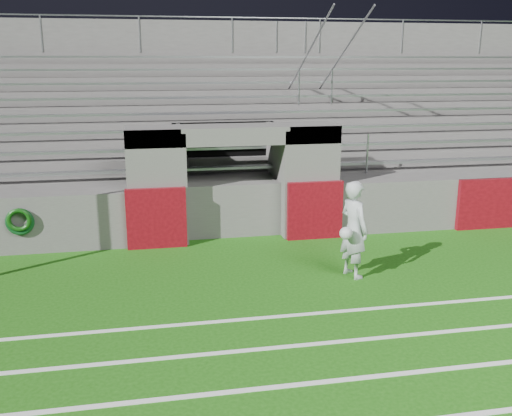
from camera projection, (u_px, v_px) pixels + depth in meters
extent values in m
plane|color=#1A540E|center=(264.00, 293.00, 10.16)|extent=(90.00, 90.00, 0.00)
cube|color=white|center=(311.00, 383.00, 7.31)|extent=(28.00, 0.09, 0.01)
cube|color=white|center=(292.00, 346.00, 8.26)|extent=(28.00, 0.09, 0.01)
cube|color=white|center=(276.00, 317.00, 9.21)|extent=(28.00, 0.09, 0.01)
cube|color=#565451|center=(155.00, 185.00, 12.83)|extent=(1.20, 1.00, 2.60)
cube|color=#565451|center=(309.00, 179.00, 13.49)|extent=(1.20, 1.00, 2.60)
cube|color=black|center=(224.00, 171.00, 14.79)|extent=(2.60, 0.20, 2.50)
cube|color=#565451|center=(182.00, 181.00, 13.54)|extent=(0.10, 2.20, 2.50)
cube|color=#565451|center=(276.00, 177.00, 13.95)|extent=(0.10, 2.20, 2.50)
cube|color=#565451|center=(233.00, 134.00, 12.89)|extent=(4.80, 1.00, 0.40)
cube|color=#565451|center=(214.00, 161.00, 16.86)|extent=(26.00, 8.00, 0.20)
cube|color=#565451|center=(215.00, 181.00, 17.02)|extent=(26.00, 8.00, 1.05)
cube|color=#5A0710|center=(157.00, 218.00, 12.46)|extent=(1.30, 0.15, 1.35)
cube|color=#5A0710|center=(315.00, 210.00, 13.12)|extent=(1.30, 0.15, 1.35)
cube|color=#5A0710|center=(499.00, 203.00, 13.99)|extent=(2.20, 0.15, 1.25)
cube|color=gray|center=(228.00, 168.00, 14.00)|extent=(23.00, 0.28, 0.06)
cube|color=#565451|center=(223.00, 163.00, 14.81)|extent=(24.00, 0.75, 0.38)
cube|color=gray|center=(224.00, 148.00, 14.62)|extent=(23.00, 0.28, 0.06)
cube|color=#565451|center=(220.00, 151.00, 15.48)|extent=(24.00, 0.75, 0.76)
cube|color=gray|center=(220.00, 130.00, 15.23)|extent=(23.00, 0.28, 0.06)
cube|color=#565451|center=(216.00, 141.00, 16.15)|extent=(24.00, 0.75, 1.14)
cube|color=gray|center=(216.00, 113.00, 15.85)|extent=(23.00, 0.28, 0.06)
cube|color=#565451|center=(213.00, 131.00, 16.81)|extent=(24.00, 0.75, 1.52)
cube|color=gray|center=(213.00, 97.00, 16.47)|extent=(23.00, 0.28, 0.06)
cube|color=#565451|center=(210.00, 122.00, 17.48)|extent=(24.00, 0.75, 1.90)
cube|color=gray|center=(210.00, 83.00, 17.09)|extent=(23.00, 0.28, 0.06)
cube|color=#565451|center=(207.00, 113.00, 18.14)|extent=(24.00, 0.75, 2.28)
cube|color=gray|center=(207.00, 69.00, 17.71)|extent=(23.00, 0.28, 0.06)
cube|color=#565451|center=(205.00, 106.00, 18.81)|extent=(24.00, 0.75, 2.66)
cube|color=gray|center=(204.00, 57.00, 18.32)|extent=(23.00, 0.28, 0.06)
cube|color=#565451|center=(203.00, 102.00, 19.43)|extent=(26.00, 0.60, 5.29)
cylinder|color=#A5A8AD|center=(329.00, 155.00, 14.12)|extent=(0.05, 0.05, 1.00)
cylinder|color=#A5A8AD|center=(299.00, 87.00, 16.59)|extent=(0.05, 0.05, 1.00)
cylinder|color=#A5A8AD|center=(277.00, 37.00, 19.06)|extent=(0.05, 0.05, 1.00)
cylinder|color=#A5A8AD|center=(299.00, 69.00, 16.47)|extent=(0.05, 6.02, 3.08)
cylinder|color=#A5A8AD|center=(367.00, 154.00, 14.30)|extent=(0.05, 0.05, 1.00)
cylinder|color=#A5A8AD|center=(332.00, 87.00, 16.78)|extent=(0.05, 0.05, 1.00)
cylinder|color=#A5A8AD|center=(305.00, 37.00, 19.25)|extent=(0.05, 0.05, 1.00)
cylinder|color=#A5A8AD|center=(332.00, 69.00, 16.65)|extent=(0.05, 6.02, 3.08)
cylinder|color=#A5A8AD|center=(41.00, 33.00, 17.69)|extent=(0.05, 0.05, 1.10)
cylinder|color=#A5A8AD|center=(140.00, 34.00, 18.23)|extent=(0.05, 0.05, 1.10)
cylinder|color=#A5A8AD|center=(232.00, 35.00, 18.78)|extent=(0.05, 0.05, 1.10)
cylinder|color=#A5A8AD|center=(320.00, 36.00, 19.33)|extent=(0.05, 0.05, 1.10)
cylinder|color=#A5A8AD|center=(402.00, 36.00, 19.87)|extent=(0.05, 0.05, 1.10)
cylinder|color=#A5A8AD|center=(480.00, 37.00, 20.42)|extent=(0.05, 0.05, 1.10)
cylinder|color=#A5A8AD|center=(202.00, 17.00, 18.46)|extent=(24.00, 0.05, 0.05)
imported|color=#ADB3B7|center=(354.00, 229.00, 10.75)|extent=(0.65, 0.79, 1.87)
sphere|color=silver|center=(346.00, 233.00, 10.43)|extent=(0.24, 0.24, 0.24)
torus|color=#0C3E19|center=(20.00, 222.00, 11.94)|extent=(0.59, 0.11, 0.59)
torus|color=#0E420D|center=(19.00, 220.00, 11.88)|extent=(0.50, 0.10, 0.50)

